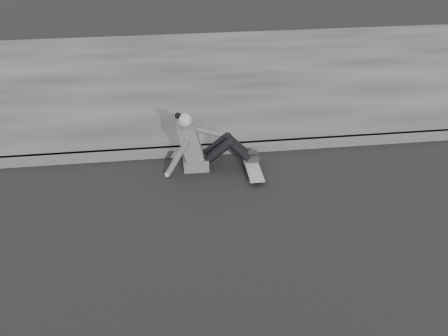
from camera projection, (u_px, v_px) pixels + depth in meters
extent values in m
cube|color=#464646|center=(407.00, 137.00, 7.97)|extent=(24.00, 0.16, 0.12)
cube|color=#3E3E3E|center=(344.00, 71.00, 10.53)|extent=(24.00, 6.00, 0.12)
cylinder|color=#9A9A95|center=(251.00, 181.00, 6.92)|extent=(0.03, 0.05, 0.05)
cylinder|color=#9A9A95|center=(261.00, 180.00, 6.94)|extent=(0.03, 0.05, 0.05)
cylinder|color=#9A9A95|center=(245.00, 162.00, 7.36)|extent=(0.03, 0.05, 0.05)
cylinder|color=#9A9A95|center=(255.00, 161.00, 7.38)|extent=(0.03, 0.05, 0.05)
cube|color=#2C2C2E|center=(256.00, 179.00, 6.91)|extent=(0.16, 0.04, 0.03)
cube|color=#2C2C2E|center=(250.00, 160.00, 7.35)|extent=(0.16, 0.04, 0.03)
cube|color=gray|center=(253.00, 168.00, 7.12)|extent=(0.20, 0.78, 0.02)
cube|color=#4C4C4E|center=(196.00, 162.00, 7.24)|extent=(0.36, 0.34, 0.18)
cube|color=#4C4C4E|center=(190.00, 141.00, 7.06)|extent=(0.37, 0.40, 0.57)
cube|color=#4C4C4E|center=(180.00, 134.00, 6.98)|extent=(0.14, 0.30, 0.20)
cylinder|color=gray|center=(186.00, 126.00, 6.93)|extent=(0.09, 0.09, 0.08)
sphere|color=gray|center=(185.00, 121.00, 6.88)|extent=(0.20, 0.20, 0.20)
sphere|color=black|center=(178.00, 116.00, 6.85)|extent=(0.09, 0.09, 0.09)
cylinder|color=black|center=(218.00, 152.00, 7.10)|extent=(0.43, 0.13, 0.39)
cylinder|color=black|center=(216.00, 146.00, 7.25)|extent=(0.43, 0.13, 0.39)
cylinder|color=black|center=(239.00, 151.00, 7.13)|extent=(0.35, 0.11, 0.36)
cylinder|color=black|center=(237.00, 145.00, 7.29)|extent=(0.35, 0.11, 0.36)
sphere|color=black|center=(229.00, 143.00, 7.05)|extent=(0.13, 0.13, 0.13)
sphere|color=black|center=(228.00, 137.00, 7.20)|extent=(0.13, 0.13, 0.13)
cube|color=#242424|center=(251.00, 159.00, 7.23)|extent=(0.24, 0.08, 0.07)
cube|color=#242424|center=(249.00, 153.00, 7.39)|extent=(0.24, 0.08, 0.07)
cylinder|color=#4C4C4E|center=(177.00, 158.00, 6.93)|extent=(0.38, 0.08, 0.58)
sphere|color=gray|center=(167.00, 175.00, 7.03)|extent=(0.08, 0.08, 0.08)
cylinder|color=#4C4C4E|center=(206.00, 132.00, 7.19)|extent=(0.48, 0.08, 0.21)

